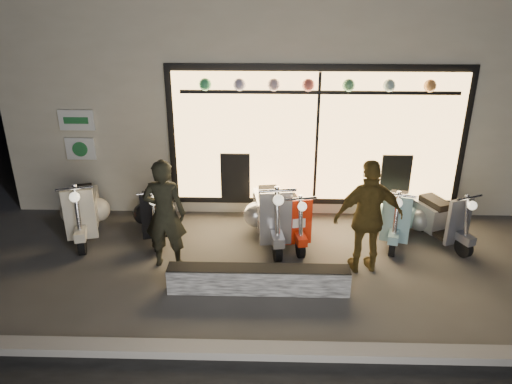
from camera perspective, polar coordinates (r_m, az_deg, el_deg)
ground at (r=8.05m, az=1.84°, el=-8.61°), size 40.00×40.00×0.00m
kerb at (r=6.41m, az=1.85°, el=-17.72°), size 40.00×0.25×0.12m
shop_building at (r=12.00m, az=1.98°, el=13.08°), size 10.20×6.23×4.20m
graffiti_barrier at (r=7.40m, az=0.28°, el=-9.96°), size 2.65×0.28×0.40m
scooter_silver at (r=8.76m, az=1.62°, el=-2.26°), size 0.68×1.65×1.17m
scooter_red at (r=8.78m, az=4.01°, el=-2.74°), size 0.62×1.41×1.00m
scooter_black at (r=9.13m, az=-11.51°, el=-2.11°), size 0.67×1.42×1.01m
scooter_cream at (r=9.42m, az=-19.09°, el=-1.82°), size 0.77×1.58×1.13m
scooter_blue at (r=9.15m, az=15.80°, el=-2.40°), size 0.74×1.46×1.04m
scooter_grey at (r=9.29m, az=19.82°, el=-2.61°), size 0.82×1.38×1.01m
man at (r=7.83m, az=-10.39°, el=-2.51°), size 0.66×0.44×1.79m
woman at (r=7.75m, az=12.75°, el=-2.84°), size 1.12×0.59×1.83m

